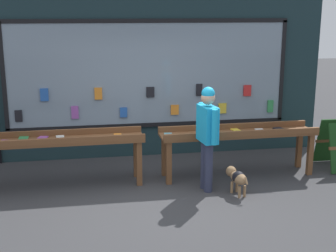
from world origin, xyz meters
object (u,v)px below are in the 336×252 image
object	(u,v)px
small_dog	(237,177)
sandwich_board_sign	(336,144)
display_table_left	(61,144)
display_table_right	(238,137)
person_browsing	(207,130)

from	to	relation	value
small_dog	sandwich_board_sign	distance (m)	2.43
display_table_left	display_table_right	size ratio (longest dim) A/B	1.00
display_table_right	small_dog	size ratio (longest dim) A/B	4.83
display_table_left	small_dog	distance (m)	2.97
display_table_left	display_table_right	xyz separation A→B (m)	(3.08, 0.00, -0.02)
person_browsing	display_table_left	bearing A→B (deg)	68.71
display_table_left	small_dog	size ratio (longest dim) A/B	4.83
person_browsing	sandwich_board_sign	distance (m)	2.81
small_dog	sandwich_board_sign	size ratio (longest dim) A/B	0.64
display_table_right	person_browsing	xyz separation A→B (m)	(-0.72, -0.61, 0.30)
display_table_left	sandwich_board_sign	xyz separation A→B (m)	(5.03, 0.08, -0.27)
person_browsing	sandwich_board_sign	world-z (taller)	person_browsing
display_table_left	small_dog	world-z (taller)	display_table_left
person_browsing	sandwich_board_sign	xyz separation A→B (m)	(2.67, 0.68, -0.56)
display_table_right	sandwich_board_sign	size ratio (longest dim) A/B	3.11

